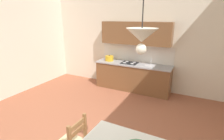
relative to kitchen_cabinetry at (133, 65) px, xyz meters
The scene contains 3 objects.
wall_back 1.28m from the kitchen_cabinetry, 99.26° to the left, with size 6.72×0.12×4.18m, color silver.
kitchen_cabinetry is the anchor object (origin of this frame).
pendant_lamp 3.98m from the kitchen_cabinetry, 69.17° to the right, with size 0.32×0.32×0.80m.
Camera 1 is at (1.93, -2.32, 2.35)m, focal length 28.21 mm.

